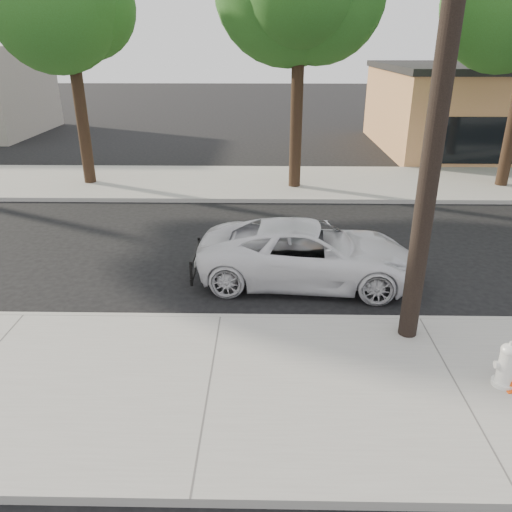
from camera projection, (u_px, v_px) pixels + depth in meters
name	position (u px, v px, depth m)	size (l,w,h in m)	color
ground	(228.00, 277.00, 12.06)	(120.00, 120.00, 0.00)	black
near_sidewalk	(209.00, 388.00, 8.09)	(90.00, 4.40, 0.15)	gray
far_sidewalk	(243.00, 182.00, 19.83)	(90.00, 5.00, 0.15)	gray
curb_near	(221.00, 319.00, 10.10)	(90.00, 0.12, 0.16)	#9E9B93
utility_pole	(443.00, 80.00, 7.66)	(1.40, 0.34, 9.00)	black
tree_b	(72.00, 12.00, 17.12)	(4.34, 4.20, 8.45)	black
police_cruiser	(309.00, 253.00, 11.61)	(2.35, 5.10, 1.42)	silver
fire_hydrant	(507.00, 366.00, 7.91)	(0.39, 0.37, 0.75)	silver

